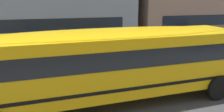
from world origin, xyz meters
The scene contains 4 objects.
ground_plane centered at (0.00, 0.00, 0.00)m, with size 400.00×400.00×0.00m, color #424244.
sidewalk_far centered at (0.00, 8.43, 0.01)m, with size 120.00×3.00×0.01m, color gray.
lane_centreline centered at (0.00, 0.00, 0.00)m, with size 110.00×0.16×0.01m, color silver.
school_bus centered at (-2.18, -1.51, 1.76)m, with size 13.29×3.16×2.96m.
Camera 1 is at (-4.21, -9.43, 4.07)m, focal length 34.70 mm.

